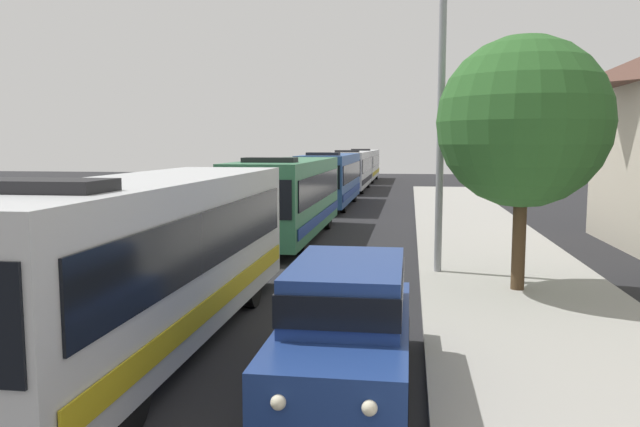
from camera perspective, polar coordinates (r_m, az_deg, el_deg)
The scene contains 8 objects.
bus_lead at distance 11.44m, azimuth -15.57°, elevation -3.67°, with size 2.58×10.64×3.21m.
bus_second_in_line at distance 23.73m, azimuth -2.90°, elevation 1.69°, with size 2.58×10.75×3.21m.
bus_middle at distance 36.27m, azimuth 1.01°, elevation 3.33°, with size 2.58×10.93×3.21m.
bus_fourth_in_line at distance 48.94m, azimuth 2.92°, elevation 4.13°, with size 2.58×11.26×3.21m.
bus_rear at distance 61.66m, azimuth 4.04°, elevation 4.59°, with size 2.58×12.09×3.21m.
white_suv at distance 9.36m, azimuth 2.49°, elevation -9.79°, with size 1.86×4.99×1.90m.
streetlamp_mid at distance 17.21m, azimuth 11.18°, elevation 12.25°, with size 5.96×0.28×8.67m.
roadside_tree at distance 15.44m, azimuth 18.27°, elevation 7.99°, with size 4.05×4.05×6.04m.
Camera 1 is at (3.30, 3.16, 3.65)m, focal length 34.63 mm.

